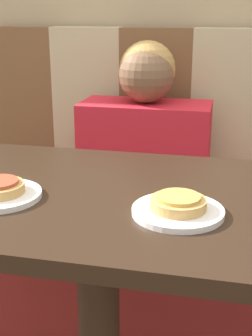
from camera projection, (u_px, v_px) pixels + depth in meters
name	position (u px, v px, depth m)	size (l,w,h in m)	color
booth_seat	(143.00, 274.00, 1.76)	(1.33, 0.51, 0.42)	maroon
booth_backrest	(156.00, 119.00, 1.79)	(1.33, 0.08, 0.67)	brown
dining_table	(97.00, 237.00, 1.06)	(1.08, 0.61, 0.78)	black
person	(145.00, 144.00, 1.60)	(0.43, 0.22, 0.64)	red
plate_right	(178.00, 211.00, 0.91)	(0.18, 0.18, 0.01)	white
pizza_right	(178.00, 203.00, 0.90)	(0.11, 0.11, 0.03)	tan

